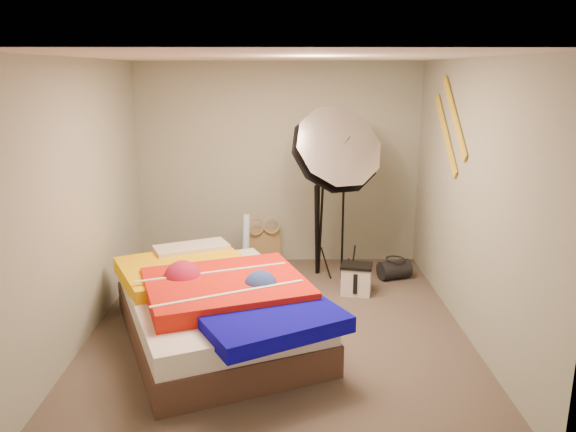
{
  "coord_description": "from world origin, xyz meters",
  "views": [
    {
      "loc": [
        0.04,
        -4.93,
        2.39
      ],
      "look_at": [
        0.1,
        0.6,
        0.95
      ],
      "focal_mm": 35.0,
      "sensor_mm": 36.0,
      "label": 1
    }
  ],
  "objects_px": {
    "camera_case": "(356,280)",
    "duffel_bag": "(394,270)",
    "tote_bag": "(263,246)",
    "photo_umbrella": "(335,152)",
    "camera_tripod": "(318,219)",
    "bed": "(217,306)",
    "wrapping_roll": "(246,246)"
  },
  "relations": [
    {
      "from": "camera_case",
      "to": "duffel_bag",
      "type": "distance_m",
      "value": 0.69
    },
    {
      "from": "bed",
      "to": "camera_tripod",
      "type": "distance_m",
      "value": 2.02
    },
    {
      "from": "bed",
      "to": "photo_umbrella",
      "type": "xyz_separation_m",
      "value": [
        1.17,
        1.34,
        1.21
      ]
    },
    {
      "from": "bed",
      "to": "camera_tripod",
      "type": "relative_size",
      "value": 2.15
    },
    {
      "from": "tote_bag",
      "to": "camera_case",
      "type": "distance_m",
      "value": 1.5
    },
    {
      "from": "tote_bag",
      "to": "wrapping_roll",
      "type": "bearing_deg",
      "value": -129.42
    },
    {
      "from": "photo_umbrella",
      "to": "camera_tripod",
      "type": "height_order",
      "value": "photo_umbrella"
    },
    {
      "from": "camera_case",
      "to": "bed",
      "type": "xyz_separation_m",
      "value": [
        -1.41,
        -1.04,
        0.16
      ]
    },
    {
      "from": "tote_bag",
      "to": "duffel_bag",
      "type": "distance_m",
      "value": 1.69
    },
    {
      "from": "camera_case",
      "to": "bed",
      "type": "height_order",
      "value": "bed"
    },
    {
      "from": "duffel_bag",
      "to": "camera_tripod",
      "type": "height_order",
      "value": "camera_tripod"
    },
    {
      "from": "photo_umbrella",
      "to": "camera_tripod",
      "type": "bearing_deg",
      "value": 111.82
    },
    {
      "from": "tote_bag",
      "to": "bed",
      "type": "relative_size",
      "value": 0.17
    },
    {
      "from": "bed",
      "to": "photo_umbrella",
      "type": "bearing_deg",
      "value": 48.74
    },
    {
      "from": "camera_case",
      "to": "photo_umbrella",
      "type": "height_order",
      "value": "photo_umbrella"
    },
    {
      "from": "duffel_bag",
      "to": "photo_umbrella",
      "type": "distance_m",
      "value": 1.61
    },
    {
      "from": "wrapping_roll",
      "to": "camera_case",
      "type": "relative_size",
      "value": 2.36
    },
    {
      "from": "camera_case",
      "to": "tote_bag",
      "type": "bearing_deg",
      "value": 147.08
    },
    {
      "from": "tote_bag",
      "to": "camera_case",
      "type": "bearing_deg",
      "value": -63.04
    },
    {
      "from": "camera_case",
      "to": "camera_tripod",
      "type": "distance_m",
      "value": 0.93
    },
    {
      "from": "wrapping_roll",
      "to": "duffel_bag",
      "type": "bearing_deg",
      "value": -4.47
    },
    {
      "from": "camera_case",
      "to": "photo_umbrella",
      "type": "bearing_deg",
      "value": 141.1
    },
    {
      "from": "photo_umbrella",
      "to": "wrapping_roll",
      "type": "bearing_deg",
      "value": 163.07
    },
    {
      "from": "duffel_bag",
      "to": "camera_tripod",
      "type": "relative_size",
      "value": 0.31
    },
    {
      "from": "camera_case",
      "to": "photo_umbrella",
      "type": "relative_size",
      "value": 0.15
    },
    {
      "from": "duffel_bag",
      "to": "bed",
      "type": "bearing_deg",
      "value": -160.95
    },
    {
      "from": "wrapping_roll",
      "to": "tote_bag",
      "type": "bearing_deg",
      "value": 68.44
    },
    {
      "from": "wrapping_roll",
      "to": "bed",
      "type": "xyz_separation_m",
      "value": [
        -0.16,
        -1.64,
        -0.06
      ]
    },
    {
      "from": "photo_umbrella",
      "to": "camera_case",
      "type": "bearing_deg",
      "value": -51.17
    },
    {
      "from": "wrapping_roll",
      "to": "bed",
      "type": "relative_size",
      "value": 0.29
    },
    {
      "from": "camera_case",
      "to": "bed",
      "type": "relative_size",
      "value": 0.12
    },
    {
      "from": "duffel_bag",
      "to": "photo_umbrella",
      "type": "xyz_separation_m",
      "value": [
        -0.75,
        -0.17,
        1.42
      ]
    }
  ]
}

